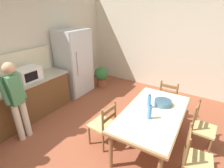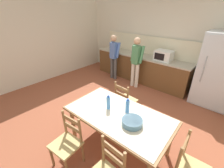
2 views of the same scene
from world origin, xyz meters
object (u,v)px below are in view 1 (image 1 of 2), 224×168
refrigerator (74,63)px  bottle_off_centre (149,102)px  bottle_near_centre (150,112)px  chair_side_far_left (103,124)px  person_at_counter (16,98)px  potted_plant (101,75)px  microwave (28,74)px  chair_side_near_left (195,159)px  dining_table (153,115)px  chair_head_end (168,98)px  chair_side_near_right (201,128)px  serving_bowl (163,102)px

refrigerator → bottle_off_centre: size_ratio=6.89×
bottle_near_centre → chair_side_far_left: bearing=104.9°
bottle_near_centre → person_at_counter: 2.42m
potted_plant → microwave: bearing=168.3°
bottle_off_centre → chair_side_far_left: bearing=128.8°
refrigerator → chair_side_near_left: bearing=-110.7°
bottle_near_centre → potted_plant: (1.89, 2.31, -0.49)m
bottle_off_centre → chair_side_near_left: 1.12m
chair_side_near_left → refrigerator: bearing=62.8°
dining_table → chair_head_end: (1.20, 0.03, -0.23)m
chair_head_end → chair_side_near_left: bearing=114.6°
refrigerator → chair_side_near_left: size_ratio=2.04×
bottle_near_centre → potted_plant: bottle_near_centre is taller
microwave → bottle_off_centre: bearing=-77.5°
chair_side_near_right → chair_head_end: 1.11m
bottle_off_centre → chair_side_near_right: (0.34, -0.90, -0.43)m
microwave → chair_head_end: 3.26m
dining_table → potted_plant: (1.66, 2.31, -0.29)m
refrigerator → chair_head_end: (0.25, -2.70, -0.49)m
dining_table → chair_head_end: 1.22m
bottle_off_centre → chair_side_near_right: size_ratio=0.30×
serving_bowl → chair_head_end: 0.95m
refrigerator → bottle_near_centre: refrigerator is taller
serving_bowl → chair_side_far_left: (-0.75, 0.84, -0.36)m
potted_plant → chair_head_end: bearing=-101.6°
serving_bowl → chair_side_far_left: size_ratio=0.35×
microwave → chair_side_far_left: 2.08m
bottle_off_centre → potted_plant: 2.73m
dining_table → potted_plant: 2.86m
refrigerator → chair_side_far_left: size_ratio=2.04×
person_at_counter → potted_plant: 2.84m
microwave → chair_side_far_left: bearing=-88.1°
microwave → person_at_counter: 0.83m
microwave → bottle_near_centre: size_ratio=1.85×
bottle_near_centre → serving_bowl: bearing=-6.1°
serving_bowl → chair_side_far_left: bearing=131.9°
dining_table → bottle_near_centre: bearing=-178.4°
bottle_off_centre → chair_side_far_left: 0.94m
chair_head_end → potted_plant: 2.32m
refrigerator → dining_table: bearing=-109.0°
chair_head_end → person_at_counter: person_at_counter is taller
microwave → chair_side_far_left: microwave is taller
chair_side_near_right → chair_side_near_left: same height
serving_bowl → chair_side_near_left: chair_side_near_left is taller
microwave → chair_side_near_right: microwave is taller
microwave → serving_bowl: microwave is taller
serving_bowl → chair_side_near_left: (-0.71, -0.73, -0.36)m
bottle_off_centre → person_at_counter: size_ratio=0.17×
person_at_counter → bottle_off_centre: bearing=-150.0°
chair_side_near_right → chair_side_far_left: same height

